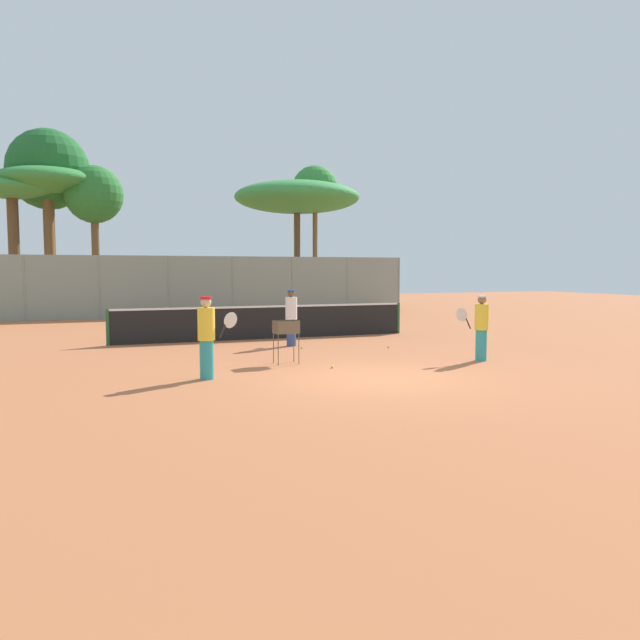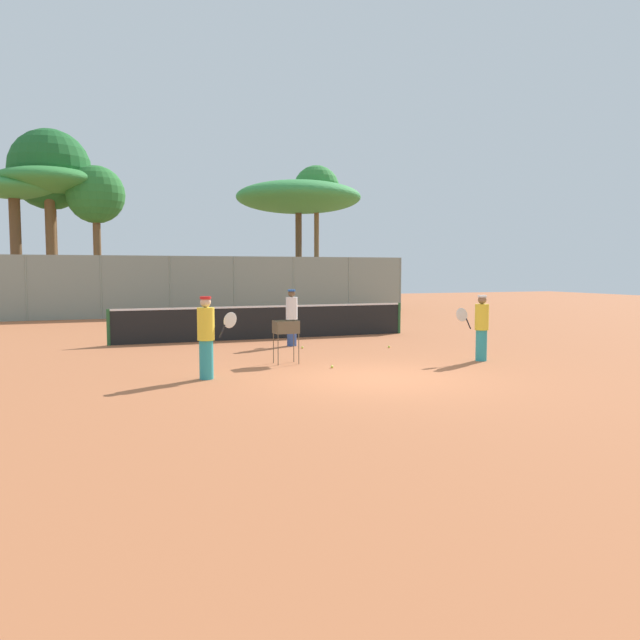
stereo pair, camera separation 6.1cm
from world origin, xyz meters
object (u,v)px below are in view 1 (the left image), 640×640
at_px(tennis_net, 266,322).
at_px(player_yellow_shirt, 207,336).
at_px(ball_cart, 286,331).
at_px(parked_car, 300,298).
at_px(player_red_cap, 291,317).
at_px(player_white_outfit, 481,327).

xyz_separation_m(tennis_net, player_yellow_shirt, (-3.25, -6.65, 0.32)).
xyz_separation_m(player_yellow_shirt, ball_cart, (2.14, 1.38, -0.09)).
distance_m(tennis_net, player_yellow_shirt, 7.41).
bearing_deg(parked_car, player_red_cap, -110.85).
distance_m(player_yellow_shirt, parked_car, 22.21).
distance_m(player_yellow_shirt, ball_cart, 2.55).
distance_m(player_red_cap, parked_car, 16.65).
bearing_deg(ball_cart, player_yellow_shirt, -147.28).
bearing_deg(parked_car, player_white_outfit, -97.40).
bearing_deg(player_white_outfit, player_red_cap, -43.05).
height_order(player_yellow_shirt, parked_car, player_yellow_shirt).
relative_size(player_white_outfit, player_yellow_shirt, 0.95).
xyz_separation_m(player_red_cap, parked_car, (5.93, 15.56, -0.19)).
height_order(player_red_cap, ball_cart, player_red_cap).
bearing_deg(parked_car, tennis_net, -114.23).
relative_size(player_red_cap, player_yellow_shirt, 0.98).
xyz_separation_m(tennis_net, player_white_outfit, (3.47, -6.57, 0.28)).
relative_size(player_red_cap, parked_car, 0.39).
height_order(tennis_net, ball_cart, tennis_net).
bearing_deg(ball_cart, tennis_net, 78.15).
distance_m(player_red_cap, player_yellow_shirt, 5.72).
bearing_deg(player_red_cap, player_yellow_shirt, 172.79).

